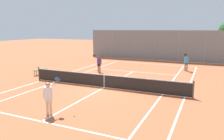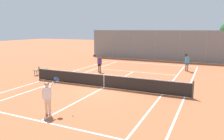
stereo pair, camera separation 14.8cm
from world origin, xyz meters
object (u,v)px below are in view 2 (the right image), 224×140
at_px(player_far_left, 99,63).
at_px(loose_tennis_ball_2, 73,116).
at_px(loose_tennis_ball_4, 153,73).
at_px(player_far_right, 187,62).
at_px(loose_tennis_ball_1, 141,69).
at_px(player_near_side, 48,96).
at_px(courtside_bench, 41,70).
at_px(loose_tennis_ball_0, 125,67).
at_px(loose_tennis_ball_5, 79,71).
at_px(tennis_net, 104,80).

height_order(player_far_left, loose_tennis_ball_2, player_far_left).
relative_size(player_far_left, loose_tennis_ball_4, 26.88).
bearing_deg(player_far_right, player_far_left, -151.17).
xyz_separation_m(player_far_right, loose_tennis_ball_1, (-4.34, -1.17, -0.89)).
height_order(player_near_side, loose_tennis_ball_4, player_near_side).
bearing_deg(courtside_bench, loose_tennis_ball_0, 51.02).
xyz_separation_m(loose_tennis_ball_0, loose_tennis_ball_5, (-3.22, -4.27, 0.00)).
relative_size(loose_tennis_ball_5, courtside_bench, 0.04).
bearing_deg(player_near_side, tennis_net, 87.78).
relative_size(loose_tennis_ball_0, loose_tennis_ball_2, 1.00).
bearing_deg(loose_tennis_ball_4, loose_tennis_ball_2, -94.32).
bearing_deg(player_far_right, loose_tennis_ball_1, -164.96).
height_order(loose_tennis_ball_0, loose_tennis_ball_2, same).
height_order(loose_tennis_ball_0, courtside_bench, courtside_bench).
height_order(tennis_net, loose_tennis_ball_1, tennis_net).
bearing_deg(player_far_right, tennis_net, -117.63).
distance_m(loose_tennis_ball_0, loose_tennis_ball_2, 14.21).
xyz_separation_m(loose_tennis_ball_0, courtside_bench, (-5.60, -6.92, 0.38)).
bearing_deg(courtside_bench, tennis_net, -13.05).
height_order(loose_tennis_ball_2, courtside_bench, courtside_bench).
height_order(player_far_left, loose_tennis_ball_4, player_far_left).
xyz_separation_m(tennis_net, courtside_bench, (-7.38, 1.71, -0.10)).
distance_m(player_far_left, courtside_bench, 5.45).
relative_size(player_near_side, player_far_right, 1.00).
distance_m(tennis_net, player_near_side, 5.61).
relative_size(player_far_right, loose_tennis_ball_5, 26.88).
height_order(loose_tennis_ball_0, loose_tennis_ball_1, same).
bearing_deg(loose_tennis_ball_4, tennis_net, -106.40).
distance_m(loose_tennis_ball_1, loose_tennis_ball_4, 2.04).
relative_size(player_far_left, player_far_right, 1.00).
xyz_separation_m(player_far_left, loose_tennis_ball_5, (-2.12, -0.39, -0.89)).
height_order(loose_tennis_ball_2, loose_tennis_ball_5, same).
distance_m(player_near_side, loose_tennis_ball_4, 12.26).
xyz_separation_m(tennis_net, player_far_right, (4.66, 8.90, 0.42)).
height_order(loose_tennis_ball_1, loose_tennis_ball_4, same).
bearing_deg(player_far_left, player_far_right, 28.83).
bearing_deg(player_far_right, loose_tennis_ball_4, -138.35).
bearing_deg(loose_tennis_ball_1, player_near_side, -92.32).
distance_m(player_near_side, loose_tennis_ball_5, 11.08).
relative_size(tennis_net, courtside_bench, 8.00).
bearing_deg(loose_tennis_ball_4, player_far_right, 41.65).
bearing_deg(courtside_bench, loose_tennis_ball_1, 38.04).
distance_m(loose_tennis_ball_1, loose_tennis_ball_2, 13.06).
distance_m(loose_tennis_ball_0, loose_tennis_ball_4, 4.28).
relative_size(loose_tennis_ball_1, loose_tennis_ball_2, 1.00).
bearing_deg(player_far_left, player_near_side, -75.53).
height_order(player_far_right, loose_tennis_ball_2, player_far_right).
bearing_deg(player_far_right, courtside_bench, -149.15).
distance_m(loose_tennis_ball_4, loose_tennis_ball_5, 7.21).
bearing_deg(courtside_bench, loose_tennis_ball_2, -39.90).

